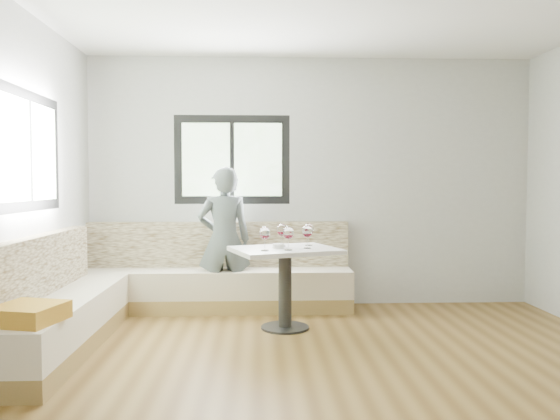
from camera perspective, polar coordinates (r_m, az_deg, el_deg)
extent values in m
cube|color=brown|center=(3.98, 6.94, -17.54)|extent=(5.00, 5.00, 0.01)
cube|color=#B7B7B2|center=(6.22, 3.31, 2.95)|extent=(5.00, 0.01, 2.80)
cube|color=#B7B7B2|center=(1.33, 24.85, 3.32)|extent=(5.00, 0.01, 2.80)
cube|color=black|center=(6.19, -5.03, 5.26)|extent=(1.30, 0.02, 1.00)
cube|color=black|center=(4.96, -24.71, 5.63)|extent=(0.02, 1.30, 1.00)
cube|color=olive|center=(6.07, -6.52, -9.63)|extent=(2.90, 0.55, 0.16)
cube|color=beige|center=(6.02, -6.53, -7.54)|extent=(2.90, 0.55, 0.29)
cube|color=beige|center=(6.17, -6.41, -3.58)|extent=(2.90, 0.14, 0.50)
cube|color=olive|center=(4.97, -21.77, -12.63)|extent=(0.55, 2.25, 0.16)
cube|color=beige|center=(4.91, -21.82, -10.09)|extent=(0.55, 2.25, 0.29)
cube|color=beige|center=(4.91, -24.17, -5.44)|extent=(0.14, 2.25, 0.50)
cube|color=gold|center=(4.09, -24.81, -9.78)|extent=(0.49, 0.49, 0.12)
cylinder|color=black|center=(5.32, 0.53, -12.16)|extent=(0.46, 0.46, 0.02)
cylinder|color=black|center=(5.24, 0.53, -8.41)|extent=(0.12, 0.12, 0.73)
cube|color=white|center=(5.18, 0.53, -4.23)|extent=(1.12, 1.00, 0.04)
imported|color=#495251|center=(5.88, -5.86, -3.11)|extent=(0.62, 0.45, 1.56)
cylinder|color=white|center=(5.16, -0.18, -3.78)|extent=(0.11, 0.11, 0.04)
sphere|color=black|center=(5.17, 0.00, -3.63)|extent=(0.02, 0.02, 0.02)
sphere|color=black|center=(5.16, -0.33, -3.64)|extent=(0.02, 0.02, 0.02)
sphere|color=black|center=(5.14, -0.15, -3.67)|extent=(0.02, 0.02, 0.02)
cylinder|color=white|center=(4.96, -1.59, -4.25)|extent=(0.07, 0.07, 0.01)
cylinder|color=white|center=(4.95, -1.59, -3.66)|extent=(0.01, 0.01, 0.10)
ellipsoid|color=white|center=(4.94, -1.59, -2.43)|extent=(0.10, 0.10, 0.12)
cylinder|color=#46020C|center=(4.95, -1.59, -2.76)|extent=(0.07, 0.07, 0.02)
cylinder|color=white|center=(4.99, 0.89, -4.21)|extent=(0.07, 0.07, 0.01)
cylinder|color=white|center=(4.99, 0.89, -3.62)|extent=(0.01, 0.01, 0.10)
ellipsoid|color=white|center=(4.98, 0.89, -2.39)|extent=(0.10, 0.10, 0.12)
cylinder|color=#46020C|center=(4.98, 0.89, -2.73)|extent=(0.07, 0.07, 0.02)
cylinder|color=white|center=(5.15, 2.87, -4.00)|extent=(0.07, 0.07, 0.01)
cylinder|color=white|center=(5.14, 2.87, -3.43)|extent=(0.01, 0.01, 0.10)
ellipsoid|color=white|center=(5.13, 2.87, -2.24)|extent=(0.10, 0.10, 0.12)
cylinder|color=#46020C|center=(5.13, 2.87, -2.56)|extent=(0.07, 0.07, 0.02)
cylinder|color=white|center=(5.31, 0.20, -3.78)|extent=(0.07, 0.07, 0.01)
cylinder|color=white|center=(5.31, 0.20, -3.23)|extent=(0.01, 0.01, 0.10)
ellipsoid|color=white|center=(5.30, 0.20, -2.08)|extent=(0.10, 0.10, 0.12)
cylinder|color=#46020C|center=(5.30, 0.20, -2.39)|extent=(0.07, 0.07, 0.02)
cylinder|color=white|center=(5.38, 3.03, -3.70)|extent=(0.07, 0.07, 0.01)
cylinder|color=white|center=(5.37, 3.04, -3.16)|extent=(0.01, 0.01, 0.10)
ellipsoid|color=white|center=(5.36, 3.04, -2.02)|extent=(0.10, 0.10, 0.12)
cylinder|color=#46020C|center=(5.37, 3.04, -2.33)|extent=(0.07, 0.07, 0.02)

